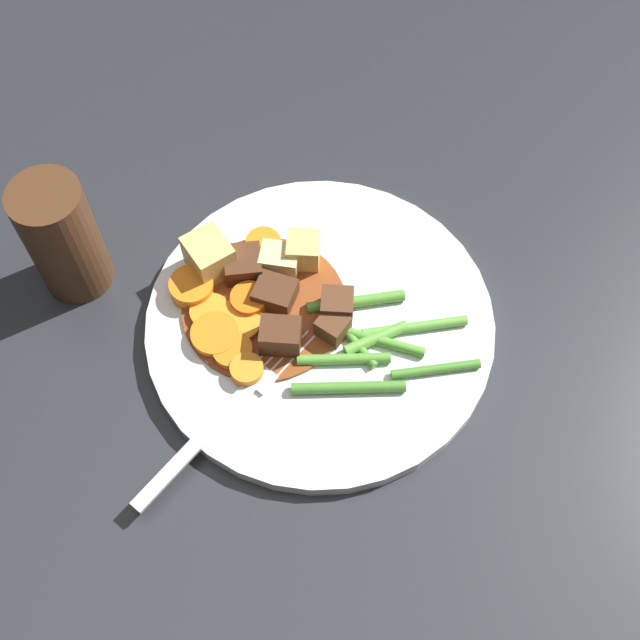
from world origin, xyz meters
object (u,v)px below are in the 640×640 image
object	(u,v)px
carrot_slice_1	(248,304)
potato_chunk_0	(280,261)
carrot_slice_0	(239,322)
meat_chunk_0	(337,306)
potato_chunk_2	(303,251)
carrot_slice_5	(263,245)
carrot_slice_3	(215,335)
meat_chunk_2	(244,265)
potato_chunk_1	(209,257)
carrot_slice_7	(191,289)
fork	(231,408)
carrot_slice_6	(233,351)
dinner_plate	(320,324)
carrot_slice_2	(247,370)
meat_chunk_4	(333,327)
meat_chunk_3	(275,294)
pepper_mill	(63,237)
carrot_slice_4	(210,313)
meat_chunk_1	(281,337)

from	to	relation	value
carrot_slice_1	potato_chunk_0	bearing A→B (deg)	-109.31
carrot_slice_0	meat_chunk_0	xyz separation A→B (m)	(-0.07, -0.03, 0.01)
carrot_slice_0	potato_chunk_2	world-z (taller)	potato_chunk_2
carrot_slice_1	carrot_slice_5	world-z (taller)	same
carrot_slice_3	meat_chunk_2	world-z (taller)	meat_chunk_2
carrot_slice_1	potato_chunk_1	distance (m)	0.05
carrot_slice_7	meat_chunk_2	world-z (taller)	meat_chunk_2
meat_chunk_2	fork	size ratio (longest dim) A/B	0.17
potato_chunk_1	meat_chunk_2	world-z (taller)	potato_chunk_1
carrot_slice_6	fork	world-z (taller)	carrot_slice_6
dinner_plate	potato_chunk_0	world-z (taller)	potato_chunk_0
carrot_slice_2	meat_chunk_2	xyz separation A→B (m)	(0.03, -0.08, 0.01)
potato_chunk_2	fork	bearing A→B (deg)	82.02
potato_chunk_2	carrot_slice_3	bearing A→B (deg)	60.65
carrot_slice_6	potato_chunk_1	size ratio (longest dim) A/B	0.86
potato_chunk_2	carrot_slice_1	bearing A→B (deg)	60.00
meat_chunk_4	carrot_slice_0	bearing A→B (deg)	7.84
meat_chunk_3	fork	size ratio (longest dim) A/B	0.18
meat_chunk_3	meat_chunk_4	bearing A→B (deg)	160.80
carrot_slice_5	fork	world-z (taller)	carrot_slice_5
potato_chunk_1	potato_chunk_2	size ratio (longest dim) A/B	1.29
potato_chunk_0	potato_chunk_2	distance (m)	0.02
dinner_plate	potato_chunk_1	bearing A→B (deg)	-14.55
potato_chunk_0	meat_chunk_2	bearing A→B (deg)	22.44
meat_chunk_4	pepper_mill	xyz separation A→B (m)	(0.21, -0.01, 0.03)
potato_chunk_0	meat_chunk_3	size ratio (longest dim) A/B	0.99
dinner_plate	potato_chunk_1	distance (m)	0.10
potato_chunk_2	carrot_slice_7	bearing A→B (deg)	33.71
carrot_slice_4	potato_chunk_2	size ratio (longest dim) A/B	1.15
carrot_slice_1	meat_chunk_4	world-z (taller)	meat_chunk_4
carrot_slice_6	dinner_plate	bearing A→B (deg)	-142.25
carrot_slice_0	carrot_slice_6	world-z (taller)	same
carrot_slice_5	carrot_slice_6	bearing A→B (deg)	91.98
meat_chunk_4	meat_chunk_1	bearing A→B (deg)	28.77
potato_chunk_1	meat_chunk_0	xyz separation A→B (m)	(-0.10, 0.02, -0.01)
carrot_slice_4	fork	bearing A→B (deg)	118.01
dinner_plate	potato_chunk_2	world-z (taller)	potato_chunk_2
carrot_slice_3	potato_chunk_2	xyz separation A→B (m)	(-0.05, -0.08, 0.01)
carrot_slice_6	carrot_slice_7	xyz separation A→B (m)	(0.04, -0.04, 0.00)
carrot_slice_0	meat_chunk_4	xyz separation A→B (m)	(-0.07, -0.01, 0.01)
fork	pepper_mill	bearing A→B (deg)	-29.42
meat_chunk_0	potato_chunk_0	bearing A→B (deg)	-28.70
meat_chunk_3	potato_chunk_0	bearing A→B (deg)	-81.60
carrot_slice_3	potato_chunk_0	world-z (taller)	potato_chunk_0
carrot_slice_4	carrot_slice_7	distance (m)	0.02
dinner_plate	meat_chunk_4	size ratio (longest dim) A/B	12.66
potato_chunk_1	meat_chunk_0	world-z (taller)	potato_chunk_1
carrot_slice_0	meat_chunk_1	xyz separation A→B (m)	(-0.03, 0.01, 0.01)
carrot_slice_2	meat_chunk_3	world-z (taller)	meat_chunk_3
carrot_slice_5	pepper_mill	size ratio (longest dim) A/B	0.26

